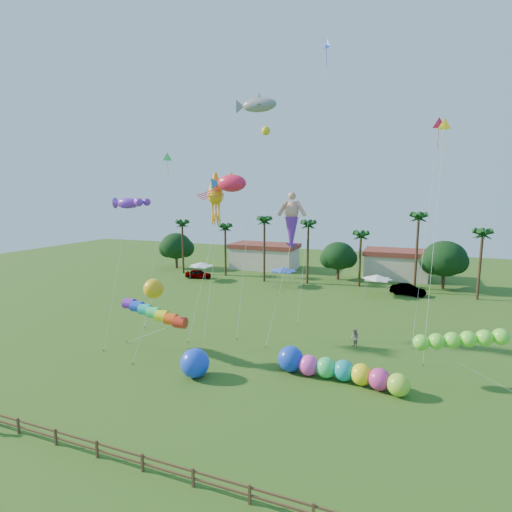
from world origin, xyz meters
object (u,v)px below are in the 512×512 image
at_px(caterpillar_inflatable, 335,369).
at_px(car_b, 408,290).
at_px(spectator_b, 355,338).
at_px(blue_ball, 195,363).
at_px(car_a, 198,274).

bearing_deg(caterpillar_inflatable, car_b, 87.13).
xyz_separation_m(spectator_b, caterpillar_inflatable, (-0.48, -7.33, -0.02)).
bearing_deg(caterpillar_inflatable, blue_ball, -155.34).
bearing_deg(blue_ball, car_a, 119.31).
relative_size(car_b, blue_ball, 2.04).
xyz_separation_m(car_a, car_b, (33.49, 0.83, 0.03)).
relative_size(caterpillar_inflatable, blue_ball, 4.47).
xyz_separation_m(spectator_b, blue_ball, (-10.82, -10.80, 0.25)).
relative_size(car_a, caterpillar_inflatable, 0.43).
xyz_separation_m(car_b, caterpillar_inflatable, (-4.76, -30.12, 0.10)).
distance_m(car_b, caterpillar_inflatable, 30.49).
relative_size(spectator_b, caterpillar_inflatable, 0.17).
distance_m(car_a, car_b, 33.50).
relative_size(car_b, caterpillar_inflatable, 0.46).
xyz_separation_m(caterpillar_inflatable, blue_ball, (-10.34, -3.47, 0.27)).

